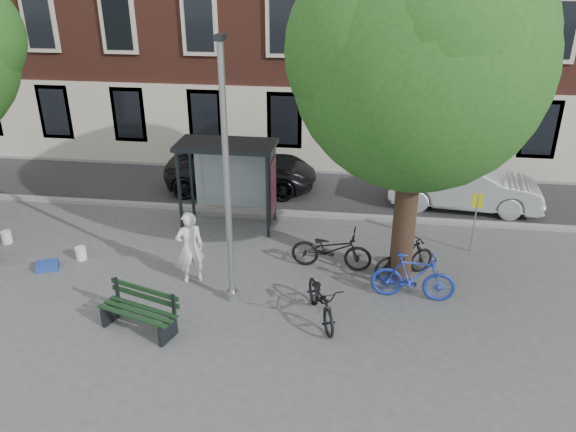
{
  "coord_description": "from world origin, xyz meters",
  "views": [
    {
      "loc": [
        2.85,
        -11.09,
        7.48
      ],
      "look_at": [
        1.08,
        1.91,
        1.4
      ],
      "focal_mm": 35.0,
      "sensor_mm": 36.0,
      "label": 1
    }
  ],
  "objects_px": {
    "painter": "(190,247)",
    "bike_c": "(321,300)",
    "lamppost": "(227,192)",
    "car_silver": "(464,185)",
    "bike_d": "(404,258)",
    "notice_sign": "(476,211)",
    "bus_shelter": "(241,165)",
    "bike_b": "(413,277)",
    "bench": "(140,312)",
    "car_dark": "(242,169)",
    "bike_a": "(331,249)"
  },
  "relations": [
    {
      "from": "bus_shelter",
      "to": "lamppost",
      "type": "bearing_deg",
      "value": -81.57
    },
    {
      "from": "bus_shelter",
      "to": "painter",
      "type": "bearing_deg",
      "value": -99.9
    },
    {
      "from": "bike_a",
      "to": "bus_shelter",
      "type": "bearing_deg",
      "value": 55.8
    },
    {
      "from": "painter",
      "to": "lamppost",
      "type": "bearing_deg",
      "value": 120.12
    },
    {
      "from": "bench",
      "to": "bike_c",
      "type": "relative_size",
      "value": 0.98
    },
    {
      "from": "bike_c",
      "to": "car_dark",
      "type": "bearing_deg",
      "value": 94.03
    },
    {
      "from": "bus_shelter",
      "to": "bike_d",
      "type": "relative_size",
      "value": 1.61
    },
    {
      "from": "lamppost",
      "to": "car_silver",
      "type": "relative_size",
      "value": 1.28
    },
    {
      "from": "bike_c",
      "to": "bike_d",
      "type": "xyz_separation_m",
      "value": [
        1.94,
        2.15,
        0.02
      ]
    },
    {
      "from": "bike_a",
      "to": "car_silver",
      "type": "bearing_deg",
      "value": -36.92
    },
    {
      "from": "bus_shelter",
      "to": "bike_c",
      "type": "distance_m",
      "value": 5.56
    },
    {
      "from": "bus_shelter",
      "to": "car_silver",
      "type": "height_order",
      "value": "bus_shelter"
    },
    {
      "from": "painter",
      "to": "car_silver",
      "type": "relative_size",
      "value": 0.4
    },
    {
      "from": "lamppost",
      "to": "bike_c",
      "type": "xyz_separation_m",
      "value": [
        2.17,
        -0.5,
        -2.27
      ]
    },
    {
      "from": "lamppost",
      "to": "bike_b",
      "type": "distance_m",
      "value": 4.82
    },
    {
      "from": "lamppost",
      "to": "bus_shelter",
      "type": "distance_m",
      "value": 4.24
    },
    {
      "from": "bike_a",
      "to": "bike_d",
      "type": "height_order",
      "value": "bike_a"
    },
    {
      "from": "bike_c",
      "to": "bike_d",
      "type": "distance_m",
      "value": 2.9
    },
    {
      "from": "bus_shelter",
      "to": "notice_sign",
      "type": "xyz_separation_m",
      "value": [
        6.64,
        -0.85,
        -0.69
      ]
    },
    {
      "from": "painter",
      "to": "bike_c",
      "type": "distance_m",
      "value": 3.6
    },
    {
      "from": "bike_d",
      "to": "car_silver",
      "type": "distance_m",
      "value": 5.19
    },
    {
      "from": "bike_d",
      "to": "car_dark",
      "type": "height_order",
      "value": "car_dark"
    },
    {
      "from": "bike_d",
      "to": "car_silver",
      "type": "xyz_separation_m",
      "value": [
        2.13,
        4.72,
        0.25
      ]
    },
    {
      "from": "bike_b",
      "to": "lamppost",
      "type": "bearing_deg",
      "value": 102.32
    },
    {
      "from": "bus_shelter",
      "to": "bench",
      "type": "bearing_deg",
      "value": -101.52
    },
    {
      "from": "notice_sign",
      "to": "painter",
      "type": "bearing_deg",
      "value": -153.34
    },
    {
      "from": "bike_c",
      "to": "notice_sign",
      "type": "relative_size",
      "value": 1.12
    },
    {
      "from": "bus_shelter",
      "to": "car_dark",
      "type": "distance_m",
      "value": 3.18
    },
    {
      "from": "lamppost",
      "to": "notice_sign",
      "type": "distance_m",
      "value": 7.03
    },
    {
      "from": "painter",
      "to": "bus_shelter",
      "type": "bearing_deg",
      "value": -128.97
    },
    {
      "from": "notice_sign",
      "to": "bike_d",
      "type": "bearing_deg",
      "value": -133.01
    },
    {
      "from": "car_silver",
      "to": "bike_d",
      "type": "bearing_deg",
      "value": 160.46
    },
    {
      "from": "lamppost",
      "to": "car_silver",
      "type": "height_order",
      "value": "lamppost"
    },
    {
      "from": "bench",
      "to": "notice_sign",
      "type": "height_order",
      "value": "notice_sign"
    },
    {
      "from": "bus_shelter",
      "to": "car_silver",
      "type": "bearing_deg",
      "value": 18.36
    },
    {
      "from": "bike_d",
      "to": "notice_sign",
      "type": "height_order",
      "value": "notice_sign"
    },
    {
      "from": "lamppost",
      "to": "bike_b",
      "type": "relative_size",
      "value": 3.08
    },
    {
      "from": "painter",
      "to": "bike_b",
      "type": "distance_m",
      "value": 5.46
    },
    {
      "from": "bus_shelter",
      "to": "notice_sign",
      "type": "relative_size",
      "value": 1.64
    },
    {
      "from": "car_silver",
      "to": "bus_shelter",
      "type": "bearing_deg",
      "value": 113.12
    },
    {
      "from": "bench",
      "to": "car_dark",
      "type": "relative_size",
      "value": 0.37
    },
    {
      "from": "bike_b",
      "to": "bike_c",
      "type": "xyz_separation_m",
      "value": [
        -2.09,
        -1.13,
        -0.09
      ]
    },
    {
      "from": "bench",
      "to": "notice_sign",
      "type": "distance_m",
      "value": 9.1
    },
    {
      "from": "bike_a",
      "to": "bike_d",
      "type": "xyz_separation_m",
      "value": [
        1.86,
        -0.18,
        -0.02
      ]
    },
    {
      "from": "bench",
      "to": "car_silver",
      "type": "relative_size",
      "value": 0.4
    },
    {
      "from": "bike_d",
      "to": "car_silver",
      "type": "height_order",
      "value": "car_silver"
    },
    {
      "from": "painter",
      "to": "bike_b",
      "type": "bearing_deg",
      "value": 150.03
    },
    {
      "from": "notice_sign",
      "to": "bus_shelter",
      "type": "bearing_deg",
      "value": -179.97
    },
    {
      "from": "car_silver",
      "to": "notice_sign",
      "type": "relative_size",
      "value": 2.75
    },
    {
      "from": "painter",
      "to": "bike_c",
      "type": "height_order",
      "value": "painter"
    }
  ]
}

